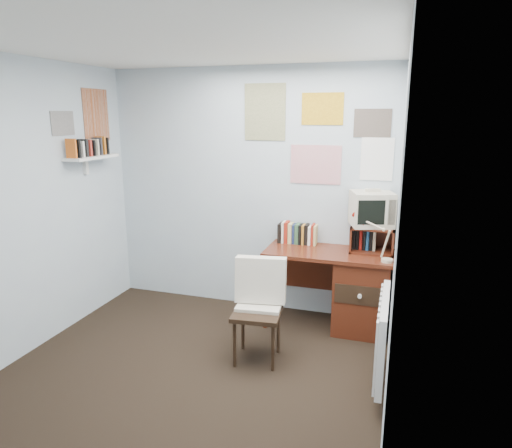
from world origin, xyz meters
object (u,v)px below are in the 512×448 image
(desk_chair, at_px, (257,314))
(radiator, at_px, (383,336))
(desk_lamp, at_px, (388,242))
(crt_tv, at_px, (372,207))
(desk, at_px, (356,289))
(wall_shelf, at_px, (92,157))
(tv_riser, at_px, (372,239))

(desk_chair, bearing_deg, radiator, -11.55)
(desk_lamp, xyz_separation_m, crt_tv, (-0.17, 0.30, 0.24))
(desk_chair, bearing_deg, desk, 42.78)
(desk, relative_size, desk_chair, 1.44)
(radiator, bearing_deg, wall_shelf, 169.11)
(desk_chair, xyz_separation_m, desk_lamp, (1.00, 0.66, 0.53))
(desk_lamp, distance_m, wall_shelf, 2.93)
(radiator, bearing_deg, tv_riser, 99.28)
(desk, bearing_deg, desk_chair, -131.07)
(tv_riser, bearing_deg, desk, -137.04)
(desk, xyz_separation_m, tv_riser, (0.12, 0.11, 0.48))
(desk_chair, xyz_separation_m, tv_riser, (0.85, 0.94, 0.47))
(desk, height_order, wall_shelf, wall_shelf)
(wall_shelf, bearing_deg, crt_tv, 10.83)
(tv_riser, distance_m, radiator, 1.15)
(desk_chair, height_order, crt_tv, crt_tv)
(desk_chair, distance_m, tv_riser, 1.35)
(desk_chair, distance_m, crt_tv, 1.48)
(crt_tv, bearing_deg, tv_riser, -56.86)
(desk_chair, bearing_deg, crt_tv, 43.45)
(desk_chair, xyz_separation_m, radiator, (1.02, -0.10, 0.00))
(radiator, xyz_separation_m, wall_shelf, (-2.86, 0.55, 1.20))
(crt_tv, bearing_deg, radiator, -97.25)
(desk, bearing_deg, wall_shelf, -171.60)
(desk_chair, relative_size, tv_riser, 2.09)
(crt_tv, bearing_deg, desk, -143.45)
(desk_lamp, relative_size, crt_tv, 1.01)
(desk_lamp, bearing_deg, crt_tv, 119.06)
(desk_chair, height_order, desk_lamp, desk_lamp)
(wall_shelf, bearing_deg, tv_riser, 10.32)
(desk, xyz_separation_m, desk_chair, (-0.73, -0.83, 0.01))
(desk, relative_size, tv_riser, 3.00)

